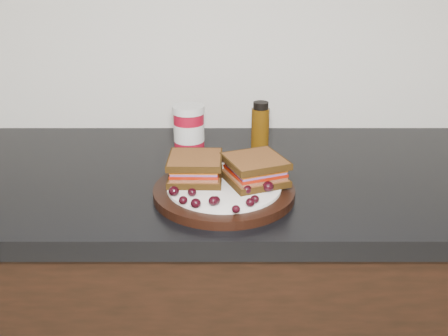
% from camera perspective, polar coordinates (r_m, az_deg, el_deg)
% --- Properties ---
extents(countertop, '(3.98, 0.60, 0.04)m').
position_cam_1_polar(countertop, '(1.12, 4.60, -1.25)').
color(countertop, black).
rests_on(countertop, base_cabinets).
extents(plate, '(0.28, 0.28, 0.02)m').
position_cam_1_polar(plate, '(0.99, 0.00, -2.72)').
color(plate, black).
rests_on(plate, countertop).
extents(sandwich_left, '(0.11, 0.11, 0.05)m').
position_cam_1_polar(sandwich_left, '(1.00, -3.30, -0.01)').
color(sandwich_left, brown).
rests_on(sandwich_left, plate).
extents(sandwich_right, '(0.14, 0.14, 0.05)m').
position_cam_1_polar(sandwich_right, '(0.99, 3.57, -0.19)').
color(sandwich_right, brown).
rests_on(sandwich_right, plate).
extents(grape_0, '(0.02, 0.02, 0.02)m').
position_cam_1_polar(grape_0, '(0.94, -5.76, -2.64)').
color(grape_0, black).
rests_on(grape_0, plate).
extents(grape_1, '(0.02, 0.02, 0.02)m').
position_cam_1_polar(grape_1, '(0.94, -3.67, -2.78)').
color(grape_1, black).
rests_on(grape_1, plate).
extents(grape_2, '(0.02, 0.02, 0.02)m').
position_cam_1_polar(grape_2, '(0.91, -4.69, -3.69)').
color(grape_2, black).
rests_on(grape_2, plate).
extents(grape_3, '(0.02, 0.02, 0.02)m').
position_cam_1_polar(grape_3, '(0.89, -3.24, -4.04)').
color(grape_3, black).
rests_on(grape_3, plate).
extents(grape_4, '(0.02, 0.02, 0.02)m').
position_cam_1_polar(grape_4, '(0.90, -1.21, -3.78)').
color(grape_4, black).
rests_on(grape_4, plate).
extents(grape_5, '(0.02, 0.02, 0.02)m').
position_cam_1_polar(grape_5, '(0.91, -0.96, -3.71)').
color(grape_5, black).
rests_on(grape_5, plate).
extents(grape_6, '(0.02, 0.02, 0.01)m').
position_cam_1_polar(grape_6, '(0.88, 1.37, -4.71)').
color(grape_6, black).
rests_on(grape_6, plate).
extents(grape_7, '(0.02, 0.02, 0.02)m').
position_cam_1_polar(grape_7, '(0.90, 3.01, -3.94)').
color(grape_7, black).
rests_on(grape_7, plate).
extents(grape_8, '(0.02, 0.02, 0.02)m').
position_cam_1_polar(grape_8, '(0.91, 3.55, -3.58)').
color(grape_8, black).
rests_on(grape_8, plate).
extents(grape_9, '(0.02, 0.02, 0.02)m').
position_cam_1_polar(grape_9, '(0.95, 2.63, -2.47)').
color(grape_9, black).
rests_on(grape_9, plate).
extents(grape_10, '(0.02, 0.02, 0.02)m').
position_cam_1_polar(grape_10, '(0.96, 5.06, -2.11)').
color(grape_10, black).
rests_on(grape_10, plate).
extents(grape_11, '(0.02, 0.02, 0.01)m').
position_cam_1_polar(grape_11, '(0.96, 3.93, -2.13)').
color(grape_11, black).
rests_on(grape_11, plate).
extents(grape_12, '(0.02, 0.02, 0.02)m').
position_cam_1_polar(grape_12, '(0.98, 4.76, -1.57)').
color(grape_12, black).
rests_on(grape_12, plate).
extents(grape_13, '(0.02, 0.02, 0.02)m').
position_cam_1_polar(grape_13, '(1.01, 5.01, -0.89)').
color(grape_13, black).
rests_on(grape_13, plate).
extents(grape_14, '(0.01, 0.01, 0.01)m').
position_cam_1_polar(grape_14, '(1.02, 3.68, -0.67)').
color(grape_14, black).
rests_on(grape_14, plate).
extents(grape_15, '(0.02, 0.02, 0.02)m').
position_cam_1_polar(grape_15, '(1.01, -2.07, -0.71)').
color(grape_15, black).
rests_on(grape_15, plate).
extents(grape_16, '(0.02, 0.02, 0.02)m').
position_cam_1_polar(grape_16, '(1.01, -3.71, -0.66)').
color(grape_16, black).
rests_on(grape_16, plate).
extents(grape_17, '(0.02, 0.02, 0.02)m').
position_cam_1_polar(grape_17, '(1.00, -3.90, -0.81)').
color(grape_17, black).
rests_on(grape_17, plate).
extents(grape_18, '(0.02, 0.02, 0.02)m').
position_cam_1_polar(grape_18, '(0.98, -5.77, -1.51)').
color(grape_18, black).
rests_on(grape_18, plate).
extents(grape_19, '(0.02, 0.02, 0.02)m').
position_cam_1_polar(grape_19, '(0.98, -5.38, -1.65)').
color(grape_19, black).
rests_on(grape_19, plate).
extents(grape_20, '(0.02, 0.02, 0.02)m').
position_cam_1_polar(grape_20, '(0.99, -2.87, -1.16)').
color(grape_20, black).
rests_on(grape_20, plate).
extents(grape_21, '(0.01, 0.01, 0.01)m').
position_cam_1_polar(grape_21, '(0.99, -2.69, -1.35)').
color(grape_21, black).
rests_on(grape_21, plate).
extents(grape_22, '(0.02, 0.02, 0.01)m').
position_cam_1_polar(grape_22, '(0.97, -3.63, -1.78)').
color(grape_22, black).
rests_on(grape_22, plate).
extents(condiment_jar, '(0.10, 0.10, 0.11)m').
position_cam_1_polar(condiment_jar, '(1.21, -4.03, 4.51)').
color(condiment_jar, maroon).
rests_on(condiment_jar, countertop).
extents(oil_bottle, '(0.05, 0.05, 0.12)m').
position_cam_1_polar(oil_bottle, '(1.21, 4.16, 4.75)').
color(oil_bottle, '#503008').
rests_on(oil_bottle, countertop).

